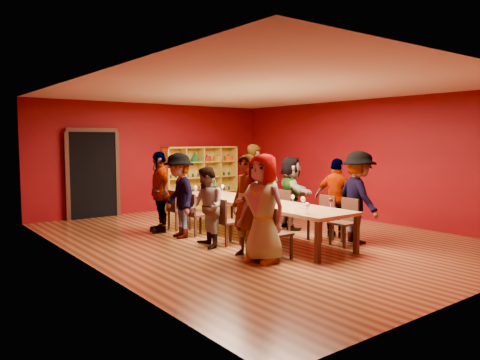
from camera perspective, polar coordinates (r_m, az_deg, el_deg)
name	(u,v)px	position (r m, az deg, el deg)	size (l,w,h in m)	color
room_shell	(257,165)	(9.52, 2.03, 1.89)	(7.10, 9.10, 3.04)	#592E17
tasting_table	(256,204)	(9.60, 2.02, -2.89)	(1.10, 4.50, 0.75)	tan
doorway	(92,174)	(12.55, -17.55, 0.68)	(1.40, 0.17, 2.30)	black
shelving_unit	(200,174)	(13.87, -4.86, 0.71)	(2.40, 0.40, 1.80)	gold
chair_person_left_0	(273,230)	(7.88, 4.11, -6.14)	(0.42, 0.42, 0.89)	#321910
person_left_0	(263,208)	(7.66, 2.77, -3.46)	(0.87, 0.47, 1.78)	pink
chair_person_left_1	(257,227)	(8.20, 2.12, -5.69)	(0.42, 0.42, 0.89)	#321910
person_left_1	(246,206)	(7.98, 0.72, -3.19)	(0.64, 0.47, 1.76)	#5A89B9
chair_person_left_2	(225,219)	(8.96, -1.85, -4.77)	(0.42, 0.42, 0.89)	#321910
person_left_2	(207,207)	(8.69, -4.09, -3.34)	(0.74, 0.40, 1.52)	pink
chair_person_left_3	(195,212)	(9.86, -5.56, -3.90)	(0.42, 0.42, 0.89)	#321910
person_left_3	(179,195)	(9.62, -7.43, -1.88)	(1.13, 0.46, 1.74)	#D28D93
chair_person_left_4	(176,208)	(10.52, -7.81, -3.35)	(0.42, 0.42, 0.89)	#321910
person_left_4	(160,192)	(10.29, -9.77, -1.43)	(1.03, 0.47, 1.75)	#525258
chair_person_right_0	(346,219)	(9.15, 12.82, -4.69)	(0.42, 0.42, 0.89)	#321910
person_right_0	(358,197)	(9.36, 14.23, -2.04)	(1.15, 0.48, 1.79)	#5C7CBF
chair_person_right_1	(323,215)	(9.53, 10.14, -4.26)	(0.42, 0.42, 0.89)	#321910
person_right_1	(337,198)	(9.77, 11.73, -2.18)	(0.95, 0.43, 1.63)	pink
chair_person_right_2	(281,208)	(10.40, 5.05, -3.42)	(0.42, 0.42, 0.89)	#321910
person_right_2	(291,193)	(10.55, 6.21, -1.55)	(1.52, 0.44, 1.64)	#5375AC
chair_person_right_3	(256,204)	(11.06, 1.96, -2.90)	(0.42, 0.42, 0.89)	#321910
person_right_3	(266,189)	(11.22, 3.18, -1.05)	(0.82, 0.45, 1.67)	#C28287
chair_person_right_4	(244,202)	(11.41, 0.51, -2.66)	(0.42, 0.42, 0.89)	#321910
person_right_4	(255,182)	(11.57, 1.84, -0.31)	(0.69, 0.50, 1.89)	silver
wine_glass_0	(200,188)	(10.78, -4.91, -0.93)	(0.09, 0.09, 0.21)	white
wine_glass_1	(272,194)	(9.72, 3.93, -1.71)	(0.07, 0.07, 0.18)	white
wine_glass_2	(217,192)	(10.07, -2.79, -1.45)	(0.08, 0.08, 0.19)	white
wine_glass_3	(252,192)	(9.92, 1.44, -1.53)	(0.08, 0.08, 0.19)	white
wine_glass_4	(245,194)	(9.39, 0.63, -1.77)	(0.09, 0.09, 0.22)	white
wine_glass_5	(303,200)	(8.63, 7.70, -2.41)	(0.09, 0.09, 0.22)	white
wine_glass_6	(243,190)	(10.35, 0.40, -1.17)	(0.09, 0.09, 0.21)	white
wine_glass_7	(243,189)	(10.51, 0.43, -1.14)	(0.08, 0.08, 0.19)	white
wine_glass_8	(215,190)	(10.44, -3.11, -1.17)	(0.08, 0.08, 0.20)	white
wine_glass_9	(293,197)	(9.17, 6.45, -2.12)	(0.07, 0.07, 0.19)	white
wine_glass_10	(245,196)	(9.39, 0.56, -1.94)	(0.07, 0.07, 0.18)	white
wine_glass_11	(269,198)	(8.81, 3.59, -2.26)	(0.09, 0.09, 0.21)	white
wine_glass_12	(307,205)	(8.14, 8.13, -3.04)	(0.07, 0.07, 0.19)	white
wine_glass_13	(308,206)	(8.00, 8.25, -3.14)	(0.08, 0.08, 0.19)	white
wine_glass_14	(223,187)	(11.04, -2.14, -0.83)	(0.08, 0.08, 0.20)	white
wine_glass_15	(219,192)	(9.99, -2.61, -1.45)	(0.08, 0.08, 0.20)	white
wine_glass_16	(274,200)	(8.67, 4.12, -2.40)	(0.08, 0.08, 0.21)	white
wine_glass_17	(264,192)	(9.81, 2.89, -1.52)	(0.09, 0.09, 0.21)	white
wine_glass_18	(195,188)	(10.83, -5.46, -0.97)	(0.08, 0.08, 0.20)	white
wine_glass_19	(272,196)	(9.15, 3.89, -2.00)	(0.08, 0.08, 0.21)	white
wine_glass_20	(331,201)	(8.60, 10.99, -2.53)	(0.09, 0.09, 0.21)	white
spittoon_bowl	(271,199)	(9.38, 3.77, -2.31)	(0.32, 0.32, 0.18)	silver
carafe_a	(241,195)	(9.70, 0.17, -1.88)	(0.09, 0.09, 0.23)	white
carafe_b	(273,196)	(9.36, 4.04, -2.01)	(0.14, 0.14, 0.28)	white
wine_bottle	(215,187)	(11.18, -3.04, -0.89)	(0.08, 0.08, 0.31)	#163D1D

